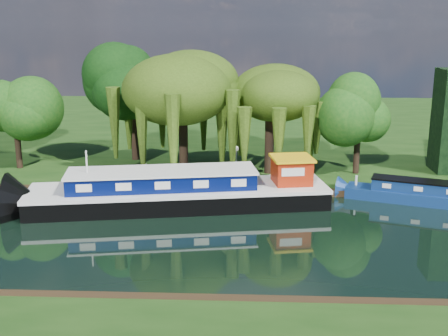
{
  "coord_description": "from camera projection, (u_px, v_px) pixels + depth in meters",
  "views": [
    {
      "loc": [
        1.47,
        -29.93,
        11.72
      ],
      "look_at": [
        -0.14,
        4.82,
        2.8
      ],
      "focal_mm": 45.0,
      "sensor_mm": 36.0,
      "label": 1
    }
  ],
  "objects": [
    {
      "name": "tree_far_mid",
      "position": [
        133.0,
        87.0,
        46.83
      ],
      "size": [
        5.5,
        5.5,
        9.0
      ],
      "color": "black",
      "rests_on": "far_bank"
    },
    {
      "name": "willow_left",
      "position": [
        182.0,
        90.0,
        42.56
      ],
      "size": [
        7.42,
        7.42,
        8.89
      ],
      "color": "black",
      "rests_on": "far_bank"
    },
    {
      "name": "tree_far_left",
      "position": [
        15.0,
        108.0,
        44.29
      ],
      "size": [
        4.38,
        4.38,
        7.05
      ],
      "color": "black",
      "rests_on": "far_bank"
    },
    {
      "name": "lamppost",
      "position": [
        236.0,
        154.0,
        41.48
      ],
      "size": [
        0.36,
        0.36,
        2.56
      ],
      "color": "silver",
      "rests_on": "far_bank"
    },
    {
      "name": "willow_right",
      "position": [
        270.0,
        103.0,
        42.6
      ],
      "size": [
        6.16,
        6.16,
        7.51
      ],
      "color": "black",
      "rests_on": "far_bank"
    },
    {
      "name": "tree_far_right",
      "position": [
        359.0,
        114.0,
        42.73
      ],
      "size": [
        4.09,
        4.09,
        6.69
      ],
      "color": "black",
      "rests_on": "far_bank"
    },
    {
      "name": "reeds_near",
      "position": [
        373.0,
        292.0,
        24.17
      ],
      "size": [
        33.7,
        1.5,
        1.1
      ],
      "color": "#224913",
      "rests_on": "ground"
    },
    {
      "name": "mooring_posts",
      "position": [
        221.0,
        181.0,
        39.86
      ],
      "size": [
        19.16,
        0.16,
        1.0
      ],
      "color": "silver",
      "rests_on": "far_bank"
    },
    {
      "name": "ground",
      "position": [
        223.0,
        237.0,
        31.94
      ],
      "size": [
        120.0,
        120.0,
        0.0
      ],
      "primitive_type": "plane",
      "color": "black"
    },
    {
      "name": "narrowboat",
      "position": [
        434.0,
        196.0,
        37.54
      ],
      "size": [
        11.58,
        5.65,
        1.69
      ],
      "rotation": [
        0.0,
        0.0,
        -0.34
      ],
      "color": "navy",
      "rests_on": "ground"
    },
    {
      "name": "dutch_barge",
      "position": [
        182.0,
        192.0,
        36.99
      ],
      "size": [
        20.04,
        7.67,
        4.13
      ],
      "rotation": [
        0.0,
        0.0,
        0.17
      ],
      "color": "black",
      "rests_on": "ground"
    },
    {
      "name": "far_bank",
      "position": [
        237.0,
        127.0,
        64.78
      ],
      "size": [
        120.0,
        52.0,
        0.45
      ],
      "primitive_type": "cube",
      "color": "#15350E",
      "rests_on": "ground"
    }
  ]
}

